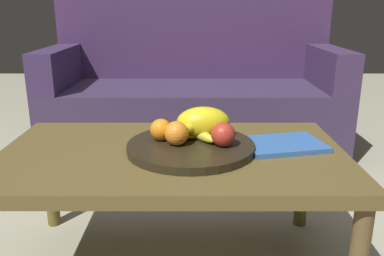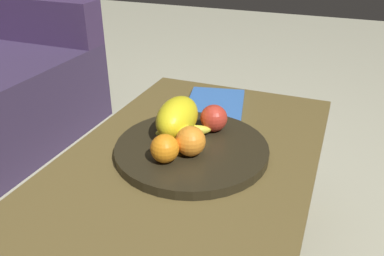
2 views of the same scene
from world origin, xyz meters
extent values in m
cube|color=brown|center=(0.00, 0.00, 0.40)|extent=(1.08, 0.63, 0.04)
cylinder|color=brown|center=(0.50, -0.27, 0.19)|extent=(0.05, 0.05, 0.38)
cylinder|color=brown|center=(0.50, 0.27, 0.19)|extent=(0.05, 0.05, 0.38)
cube|color=#3C2A4E|center=(0.85, 1.18, 0.51)|extent=(0.14, 0.70, 0.22)
cylinder|color=black|center=(0.06, 0.00, 0.43)|extent=(0.40, 0.40, 0.03)
ellipsoid|color=yellow|center=(0.10, 0.06, 0.49)|extent=(0.18, 0.11, 0.10)
sphere|color=orange|center=(-0.04, 0.03, 0.48)|extent=(0.07, 0.07, 0.07)
sphere|color=orange|center=(0.01, -0.01, 0.48)|extent=(0.08, 0.08, 0.08)
sphere|color=red|center=(0.16, -0.03, 0.48)|extent=(0.07, 0.07, 0.07)
ellipsoid|color=yellow|center=(0.07, 0.05, 0.46)|extent=(0.15, 0.07, 0.03)
ellipsoid|color=yellow|center=(0.08, 0.05, 0.46)|extent=(0.15, 0.06, 0.03)
ellipsoid|color=yellow|center=(0.09, 0.04, 0.46)|extent=(0.11, 0.15, 0.03)
ellipsoid|color=gold|center=(0.08, 0.04, 0.49)|extent=(0.13, 0.13, 0.03)
ellipsoid|color=yellow|center=(0.08, 0.04, 0.49)|extent=(0.15, 0.09, 0.03)
cube|color=#3667B5|center=(0.35, 0.04, 0.43)|extent=(0.28, 0.23, 0.02)
camera|label=1|loc=(0.06, -1.19, 0.86)|focal=37.79mm
camera|label=2|loc=(-0.75, -0.32, 0.95)|focal=36.63mm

